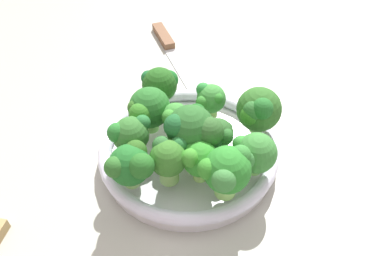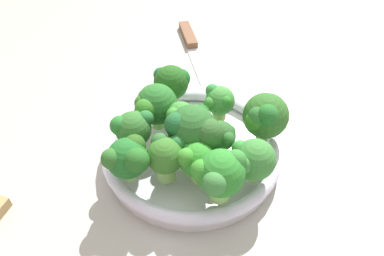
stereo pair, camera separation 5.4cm
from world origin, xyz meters
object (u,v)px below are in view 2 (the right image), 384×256
object	(u,v)px
broccoli_floret_5	(219,101)
broccoli_floret_12	(128,158)
broccoli_floret_9	(220,174)
broccoli_floret_11	(253,160)
broccoli_floret_6	(180,117)
broccoli_floret_1	(194,129)
broccoli_floret_2	(165,155)
bowl	(192,150)
broccoli_floret_0	(155,105)
broccoli_floret_8	(133,129)
broccoli_floret_10	(265,116)
knife	(193,47)
broccoli_floret_4	(172,82)
broccoli_floret_7	(195,159)
broccoli_floret_3	(221,138)

from	to	relation	value
broccoli_floret_5	broccoli_floret_12	size ratio (longest dim) A/B	0.85
broccoli_floret_9	broccoli_floret_11	distance (cm)	5.55
broccoli_floret_6	broccoli_floret_9	distance (cm)	12.05
broccoli_floret_6	broccoli_floret_1	bearing A→B (deg)	-60.78
broccoli_floret_2	bowl	bearing A→B (deg)	63.37
broccoli_floret_0	broccoli_floret_5	xyz separation A→B (cm)	(9.41, 2.35, -0.77)
broccoli_floret_2	broccoli_floret_5	world-z (taller)	broccoli_floret_2
broccoli_floret_1	broccoli_floret_6	world-z (taller)	broccoli_floret_1
broccoli_floret_5	broccoli_floret_12	world-z (taller)	broccoli_floret_12
broccoli_floret_1	broccoli_floret_12	xyz separation A→B (cm)	(-8.15, -4.39, -1.11)
broccoli_floret_11	broccoli_floret_2	bearing A→B (deg)	-179.18
broccoli_floret_6	broccoli_floret_8	world-z (taller)	broccoli_floret_8
broccoli_floret_1	broccoli_floret_9	world-z (taller)	broccoli_floret_1
broccoli_floret_10	knife	size ratio (longest dim) A/B	0.28
broccoli_floret_4	broccoli_floret_12	bearing A→B (deg)	-104.55
broccoli_floret_1	broccoli_floret_8	size ratio (longest dim) A/B	1.23
broccoli_floret_12	broccoli_floret_7	bearing A→B (deg)	2.30
broccoli_floret_4	broccoli_floret_7	distance (cm)	16.47
broccoli_floret_8	broccoli_floret_10	size ratio (longest dim) A/B	0.92
bowl	knife	size ratio (longest dim) A/B	1.01
broccoli_floret_0	broccoli_floret_6	distance (cm)	4.38
broccoli_floret_2	broccoli_floret_3	bearing A→B (deg)	30.84
bowl	broccoli_floret_10	world-z (taller)	broccoli_floret_10
broccoli_floret_2	broccoli_floret_9	distance (cm)	7.63
broccoli_floret_6	broccoli_floret_3	bearing A→B (deg)	-29.03
broccoli_floret_2	broccoli_floret_3	distance (cm)	8.39
broccoli_floret_8	broccoli_floret_1	bearing A→B (deg)	-4.42
broccoli_floret_11	bowl	bearing A→B (deg)	143.21
broccoli_floret_6	knife	bearing A→B (deg)	88.97
broccoli_floret_10	broccoli_floret_5	bearing A→B (deg)	147.13
broccoli_floret_12	knife	size ratio (longest dim) A/B	0.25
broccoli_floret_7	broccoli_floret_0	bearing A→B (deg)	122.89
broccoli_floret_1	knife	xyz separation A→B (cm)	(-1.53, 33.04, -7.87)
bowl	broccoli_floret_5	distance (cm)	8.48
broccoli_floret_3	broccoli_floret_10	distance (cm)	7.10
broccoli_floret_8	broccoli_floret_9	world-z (taller)	broccoli_floret_9
knife	broccoli_floret_3	bearing A→B (deg)	-80.83
broccoli_floret_6	broccoli_floret_10	world-z (taller)	broccoli_floret_10
bowl	broccoli_floret_11	distance (cm)	11.40
broccoli_floret_0	broccoli_floret_5	bearing A→B (deg)	14.01
broccoli_floret_1	broccoli_floret_3	size ratio (longest dim) A/B	1.53
broccoli_floret_8	broccoli_floret_9	size ratio (longest dim) A/B	0.90
broccoli_floret_0	broccoli_floret_9	xyz separation A→B (cm)	(9.39, -12.72, 0.31)
broccoli_floret_2	broccoli_floret_5	xyz separation A→B (cm)	(6.93, 11.87, -0.61)
bowl	broccoli_floret_6	bearing A→B (deg)	143.83
broccoli_floret_2	broccoli_floret_10	world-z (taller)	broccoli_floret_10
broccoli_floret_0	broccoli_floret_8	distance (cm)	5.60
broccoli_floret_2	broccoli_floret_8	bearing A→B (deg)	137.42
broccoli_floret_4	broccoli_floret_7	world-z (taller)	broccoli_floret_4
broccoli_floret_7	broccoli_floret_8	distance (cm)	9.88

